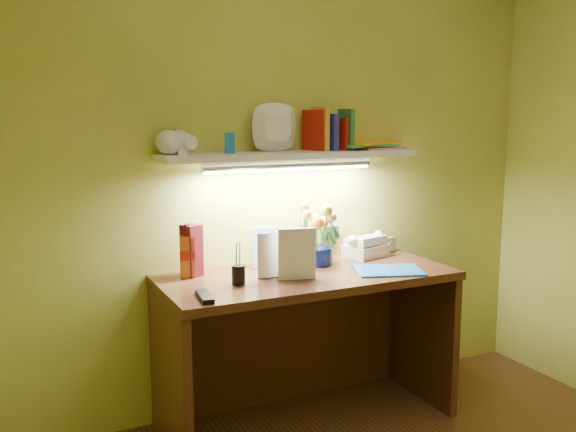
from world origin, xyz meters
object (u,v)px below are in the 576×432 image
(telephone, at_px, (366,245))
(flower_bouquet, at_px, (316,234))
(whisky_bottle, at_px, (187,251))
(desk, at_px, (307,349))
(desk_clock, at_px, (389,244))

(telephone, bearing_deg, flower_bouquet, 170.78)
(flower_bouquet, relative_size, whisky_bottle, 1.24)
(whisky_bottle, bearing_deg, desk, -18.74)
(flower_bouquet, distance_m, desk_clock, 0.52)
(desk, xyz_separation_m, telephone, (0.44, 0.18, 0.44))
(desk, relative_size, whisky_bottle, 5.64)
(desk, distance_m, whisky_bottle, 0.75)
(desk_clock, relative_size, whisky_bottle, 0.32)
(desk, distance_m, flower_bouquet, 0.56)
(desk_clock, bearing_deg, whisky_bottle, 160.94)
(telephone, bearing_deg, desk, -172.97)
(telephone, height_order, whisky_bottle, whisky_bottle)
(flower_bouquet, bearing_deg, whisky_bottle, 177.12)
(flower_bouquet, height_order, desk_clock, flower_bouquet)
(flower_bouquet, height_order, telephone, flower_bouquet)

